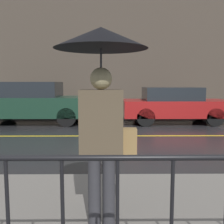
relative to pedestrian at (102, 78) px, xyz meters
name	(u,v)px	position (x,y,z in m)	size (l,w,h in m)	color
ground_plane	(159,136)	(1.62, 5.36, -1.69)	(80.00, 80.00, 0.00)	#262628
sidewalk_far	(141,115)	(1.62, 10.05, -1.62)	(28.00, 1.78, 0.14)	slate
lane_marking	(159,136)	(1.62, 5.36, -1.68)	(25.20, 0.12, 0.01)	gold
building_storefront	(140,50)	(1.62, 11.09, 1.64)	(28.00, 0.30, 6.66)	#4C4238
pedestrian	(102,78)	(0.00, 0.00, 0.00)	(0.92, 0.92, 2.03)	#333338
car_dark_green	(33,102)	(-3.01, 7.97, -0.83)	(4.61, 1.95, 1.67)	#193828
car_red	(174,105)	(2.71, 7.97, -0.93)	(4.23, 1.84, 1.46)	maroon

